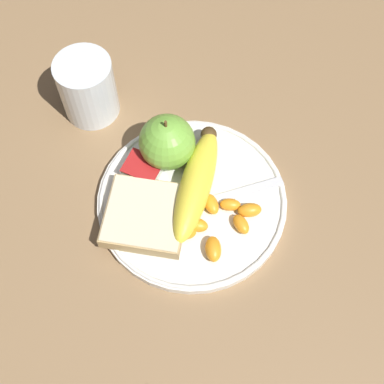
{
  "coord_description": "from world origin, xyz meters",
  "views": [
    {
      "loc": [
        -0.12,
        0.28,
        0.62
      ],
      "look_at": [
        0.0,
        0.0,
        0.03
      ],
      "focal_mm": 50.0,
      "sensor_mm": 36.0,
      "label": 1
    }
  ],
  "objects_px": {
    "juice_glass": "(88,89)",
    "jam_packet": "(143,169)",
    "bread_slice": "(146,216)",
    "banana": "(195,182)",
    "plate": "(192,201)",
    "apple": "(167,142)",
    "fork": "(196,206)"
  },
  "relations": [
    {
      "from": "juice_glass",
      "to": "jam_packet",
      "type": "height_order",
      "value": "juice_glass"
    },
    {
      "from": "juice_glass",
      "to": "bread_slice",
      "type": "distance_m",
      "value": 0.2
    },
    {
      "from": "juice_glass",
      "to": "jam_packet",
      "type": "bearing_deg",
      "value": 148.9
    },
    {
      "from": "banana",
      "to": "bread_slice",
      "type": "height_order",
      "value": "banana"
    },
    {
      "from": "bread_slice",
      "to": "jam_packet",
      "type": "height_order",
      "value": "same"
    },
    {
      "from": "bread_slice",
      "to": "jam_packet",
      "type": "distance_m",
      "value": 0.07
    },
    {
      "from": "banana",
      "to": "plate",
      "type": "bearing_deg",
      "value": 101.06
    },
    {
      "from": "plate",
      "to": "bread_slice",
      "type": "relative_size",
      "value": 2.03
    },
    {
      "from": "plate",
      "to": "bread_slice",
      "type": "xyz_separation_m",
      "value": [
        0.04,
        0.05,
        0.02
      ]
    },
    {
      "from": "plate",
      "to": "banana",
      "type": "distance_m",
      "value": 0.03
    },
    {
      "from": "apple",
      "to": "jam_packet",
      "type": "height_order",
      "value": "apple"
    },
    {
      "from": "fork",
      "to": "bread_slice",
      "type": "bearing_deg",
      "value": -1.38
    },
    {
      "from": "fork",
      "to": "jam_packet",
      "type": "bearing_deg",
      "value": -53.2
    },
    {
      "from": "banana",
      "to": "bread_slice",
      "type": "distance_m",
      "value": 0.07
    },
    {
      "from": "juice_glass",
      "to": "bread_slice",
      "type": "bearing_deg",
      "value": 139.5
    },
    {
      "from": "jam_packet",
      "to": "apple",
      "type": "bearing_deg",
      "value": -116.65
    },
    {
      "from": "banana",
      "to": "fork",
      "type": "relative_size",
      "value": 1.05
    },
    {
      "from": "apple",
      "to": "banana",
      "type": "height_order",
      "value": "apple"
    },
    {
      "from": "juice_glass",
      "to": "fork",
      "type": "xyz_separation_m",
      "value": [
        -0.2,
        0.09,
        -0.03
      ]
    },
    {
      "from": "juice_glass",
      "to": "apple",
      "type": "distance_m",
      "value": 0.14
    },
    {
      "from": "plate",
      "to": "bread_slice",
      "type": "distance_m",
      "value": 0.07
    },
    {
      "from": "juice_glass",
      "to": "banana",
      "type": "relative_size",
      "value": 0.54
    },
    {
      "from": "banana",
      "to": "fork",
      "type": "bearing_deg",
      "value": 116.6
    },
    {
      "from": "plate",
      "to": "jam_packet",
      "type": "height_order",
      "value": "jam_packet"
    },
    {
      "from": "banana",
      "to": "juice_glass",
      "type": "bearing_deg",
      "value": -18.98
    },
    {
      "from": "apple",
      "to": "banana",
      "type": "bearing_deg",
      "value": 150.47
    },
    {
      "from": "juice_glass",
      "to": "apple",
      "type": "xyz_separation_m",
      "value": [
        -0.14,
        0.04,
        0.01
      ]
    },
    {
      "from": "plate",
      "to": "banana",
      "type": "relative_size",
      "value": 1.43
    },
    {
      "from": "banana",
      "to": "jam_packet",
      "type": "relative_size",
      "value": 3.63
    },
    {
      "from": "bread_slice",
      "to": "fork",
      "type": "height_order",
      "value": "bread_slice"
    },
    {
      "from": "apple",
      "to": "fork",
      "type": "relative_size",
      "value": 0.51
    },
    {
      "from": "juice_glass",
      "to": "apple",
      "type": "relative_size",
      "value": 1.12
    }
  ]
}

